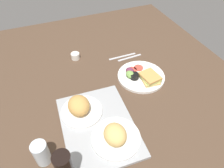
{
  "coord_description": "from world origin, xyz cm",
  "views": [
    {
      "loc": [
        -73.99,
        33.37,
        83.22
      ],
      "look_at": [
        2.0,
        3.0,
        4.0
      ],
      "focal_mm": 33.13,
      "sensor_mm": 36.0,
      "label": 1
    }
  ],
  "objects_px": {
    "espresso_cup": "(75,56)",
    "fork": "(130,57)",
    "serving_tray": "(98,126)",
    "drinking_glass": "(41,153)",
    "plate_with_salad": "(141,76)",
    "bread_plate_near": "(115,136)",
    "knife": "(122,56)",
    "bread_plate_far": "(80,108)"
  },
  "relations": [
    {
      "from": "bread_plate_near",
      "to": "knife",
      "type": "height_order",
      "value": "bread_plate_near"
    },
    {
      "from": "fork",
      "to": "bread_plate_far",
      "type": "bearing_deg",
      "value": 35.21
    },
    {
      "from": "bread_plate_near",
      "to": "espresso_cup",
      "type": "height_order",
      "value": "bread_plate_near"
    },
    {
      "from": "drinking_glass",
      "to": "fork",
      "type": "bearing_deg",
      "value": -51.28
    },
    {
      "from": "serving_tray",
      "to": "fork",
      "type": "distance_m",
      "value": 0.58
    },
    {
      "from": "espresso_cup",
      "to": "fork",
      "type": "xyz_separation_m",
      "value": [
        -0.13,
        -0.34,
        -0.02
      ]
    },
    {
      "from": "bread_plate_near",
      "to": "fork",
      "type": "relative_size",
      "value": 1.29
    },
    {
      "from": "plate_with_salad",
      "to": "knife",
      "type": "relative_size",
      "value": 1.47
    },
    {
      "from": "bread_plate_near",
      "to": "knife",
      "type": "distance_m",
      "value": 0.64
    },
    {
      "from": "plate_with_salad",
      "to": "drinking_glass",
      "type": "height_order",
      "value": "drinking_glass"
    },
    {
      "from": "serving_tray",
      "to": "drinking_glass",
      "type": "relative_size",
      "value": 3.9
    },
    {
      "from": "bread_plate_near",
      "to": "plate_with_salad",
      "type": "bearing_deg",
      "value": -42.04
    },
    {
      "from": "bread_plate_far",
      "to": "fork",
      "type": "bearing_deg",
      "value": -51.86
    },
    {
      "from": "bread_plate_near",
      "to": "knife",
      "type": "xyz_separation_m",
      "value": [
        0.57,
        -0.29,
        -0.05
      ]
    },
    {
      "from": "serving_tray",
      "to": "fork",
      "type": "relative_size",
      "value": 2.65
    },
    {
      "from": "drinking_glass",
      "to": "knife",
      "type": "bearing_deg",
      "value": -47.83
    },
    {
      "from": "serving_tray",
      "to": "bread_plate_near",
      "type": "distance_m",
      "value": 0.12
    },
    {
      "from": "bread_plate_near",
      "to": "bread_plate_far",
      "type": "distance_m",
      "value": 0.23
    },
    {
      "from": "drinking_glass",
      "to": "fork",
      "type": "distance_m",
      "value": 0.82
    },
    {
      "from": "bread_plate_near",
      "to": "bread_plate_far",
      "type": "height_order",
      "value": "bread_plate_far"
    },
    {
      "from": "drinking_glass",
      "to": "fork",
      "type": "relative_size",
      "value": 0.68
    },
    {
      "from": "knife",
      "to": "bread_plate_near",
      "type": "bearing_deg",
      "value": 63.51
    },
    {
      "from": "serving_tray",
      "to": "bread_plate_far",
      "type": "height_order",
      "value": "bread_plate_far"
    },
    {
      "from": "bread_plate_near",
      "to": "knife",
      "type": "relative_size",
      "value": 1.16
    },
    {
      "from": "serving_tray",
      "to": "espresso_cup",
      "type": "bearing_deg",
      "value": -3.75
    },
    {
      "from": "plate_with_salad",
      "to": "knife",
      "type": "bearing_deg",
      "value": 3.83
    },
    {
      "from": "bread_plate_near",
      "to": "fork",
      "type": "height_order",
      "value": "bread_plate_near"
    },
    {
      "from": "serving_tray",
      "to": "knife",
      "type": "bearing_deg",
      "value": -35.43
    },
    {
      "from": "plate_with_salad",
      "to": "drinking_glass",
      "type": "xyz_separation_m",
      "value": [
        -0.3,
        0.61,
        0.04
      ]
    },
    {
      "from": "espresso_cup",
      "to": "fork",
      "type": "distance_m",
      "value": 0.36
    },
    {
      "from": "plate_with_salad",
      "to": "knife",
      "type": "xyz_separation_m",
      "value": [
        0.24,
        0.02,
        -0.01
      ]
    },
    {
      "from": "serving_tray",
      "to": "bread_plate_near",
      "type": "bearing_deg",
      "value": -156.6
    },
    {
      "from": "serving_tray",
      "to": "espresso_cup",
      "type": "height_order",
      "value": "espresso_cup"
    },
    {
      "from": "drinking_glass",
      "to": "fork",
      "type": "xyz_separation_m",
      "value": [
        0.51,
        -0.64,
        -0.06
      ]
    },
    {
      "from": "bread_plate_far",
      "to": "fork",
      "type": "distance_m",
      "value": 0.55
    },
    {
      "from": "plate_with_salad",
      "to": "espresso_cup",
      "type": "distance_m",
      "value": 0.46
    },
    {
      "from": "bread_plate_near",
      "to": "plate_with_salad",
      "type": "xyz_separation_m",
      "value": [
        0.34,
        -0.3,
        -0.03
      ]
    },
    {
      "from": "bread_plate_near",
      "to": "espresso_cup",
      "type": "distance_m",
      "value": 0.67
    },
    {
      "from": "plate_with_salad",
      "to": "drinking_glass",
      "type": "bearing_deg",
      "value": 116.37
    },
    {
      "from": "serving_tray",
      "to": "drinking_glass",
      "type": "height_order",
      "value": "drinking_glass"
    },
    {
      "from": "serving_tray",
      "to": "bread_plate_near",
      "type": "xyz_separation_m",
      "value": [
        -0.11,
        -0.05,
        0.04
      ]
    },
    {
      "from": "fork",
      "to": "drinking_glass",
      "type": "bearing_deg",
      "value": 35.79
    }
  ]
}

